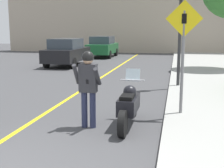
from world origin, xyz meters
TOP-DOWN VIEW (x-y plane):
  - road_center_line at (-0.60, 6.00)m, footprint 0.12×36.00m
  - building_backdrop at (0.00, 26.00)m, footprint 28.00×1.20m
  - motorcycle at (1.78, 2.97)m, footprint 0.62×2.25m
  - person_biker at (0.89, 2.62)m, footprint 0.59×0.48m
  - crossing_sign at (3.00, 3.90)m, footprint 0.91×0.08m
  - traffic_light at (2.93, 7.94)m, footprint 0.26×0.30m
  - parked_car_black at (-3.80, 14.17)m, footprint 1.88×4.20m
  - parked_car_green at (-3.03, 20.47)m, footprint 1.88×4.20m

SIDE VIEW (x-z plane):
  - road_center_line at x=-0.60m, z-range 0.00..0.01m
  - motorcycle at x=1.78m, z-range -0.15..1.13m
  - parked_car_black at x=-3.80m, z-range 0.02..1.70m
  - parked_car_green at x=-3.03m, z-range 0.02..1.70m
  - person_biker at x=0.89m, z-range 0.21..1.99m
  - crossing_sign at x=3.00m, z-range 0.42..3.26m
  - traffic_light at x=2.93m, z-range 0.89..4.83m
  - building_backdrop at x=0.00m, z-range 0.00..9.61m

